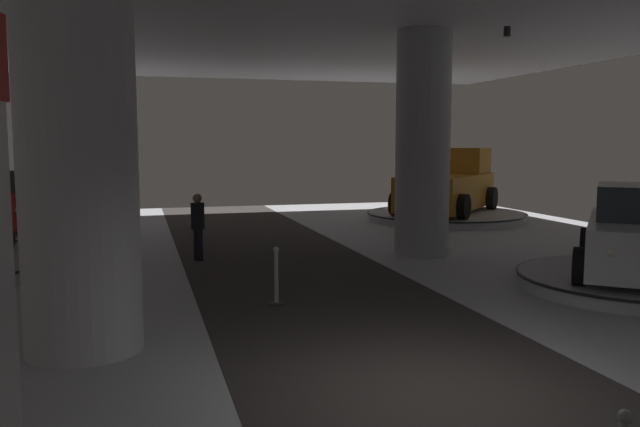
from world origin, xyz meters
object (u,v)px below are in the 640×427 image
display_platform_mid_right (638,281)px  visitor_walking_near (198,222)px  column_left (77,145)px  display_platform_deep_right (446,216)px  column_right (423,144)px  pickup_truck_deep_right (449,186)px

display_platform_mid_right → visitor_walking_near: visitor_walking_near is taller
column_left → display_platform_deep_right: column_left is taller
column_right → display_platform_mid_right: 5.92m
column_right → display_platform_mid_right: size_ratio=1.22×
pickup_truck_deep_right → visitor_walking_near: bearing=-147.9°
pickup_truck_deep_right → display_platform_mid_right: size_ratio=1.17×
column_left → visitor_walking_near: size_ratio=3.46×
display_platform_deep_right → visitor_walking_near: (-9.33, -5.77, 0.75)m
display_platform_deep_right → display_platform_mid_right: display_platform_mid_right is taller
column_left → column_right: bearing=37.6°
column_right → visitor_walking_near: column_right is taller
column_right → visitor_walking_near: 5.81m
display_platform_deep_right → display_platform_mid_right: bearing=-97.8°
display_platform_deep_right → visitor_walking_near: visitor_walking_near is taller
display_platform_deep_right → display_platform_mid_right: (-1.53, -11.11, 0.00)m
pickup_truck_deep_right → column_right: bearing=-121.9°
column_left → visitor_walking_near: 6.93m
column_right → visitor_walking_near: size_ratio=3.46×
column_left → pickup_truck_deep_right: column_left is taller
column_right → pickup_truck_deep_right: (4.06, 6.54, -1.54)m
column_right → visitor_walking_near: bearing=174.4°
pickup_truck_deep_right → visitor_walking_near: pickup_truck_deep_right is taller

